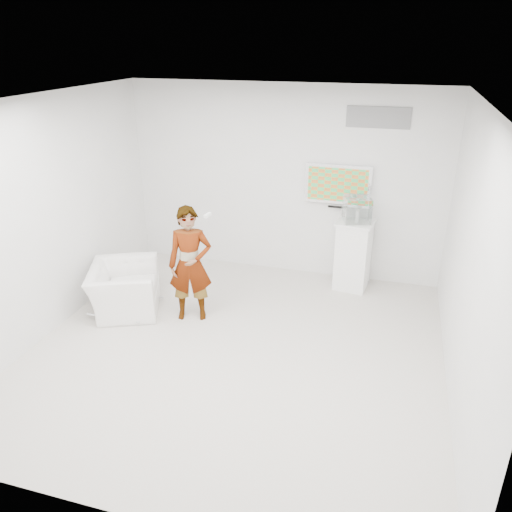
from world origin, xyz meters
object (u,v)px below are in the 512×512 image
armchair (124,289)px  pedestal (353,255)px  floor_uplight (364,274)px  tv (338,184)px  person (190,264)px

armchair → pedestal: (3.02, 1.62, 0.21)m
floor_uplight → tv: bearing=168.3°
pedestal → floor_uplight: bearing=45.8°
tv → person: 2.60m
armchair → floor_uplight: 3.68m
pedestal → floor_uplight: (0.18, 0.19, -0.39)m
person → armchair: 1.11m
tv → person: tv is taller
armchair → pedestal: size_ratio=0.94×
person → pedestal: (2.02, 1.54, -0.26)m
person → armchair: (-1.00, -0.08, -0.47)m
tv → armchair: bearing=-144.5°
floor_uplight → person: bearing=-142.0°
tv → person: size_ratio=0.62×
pedestal → floor_uplight: 0.47m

